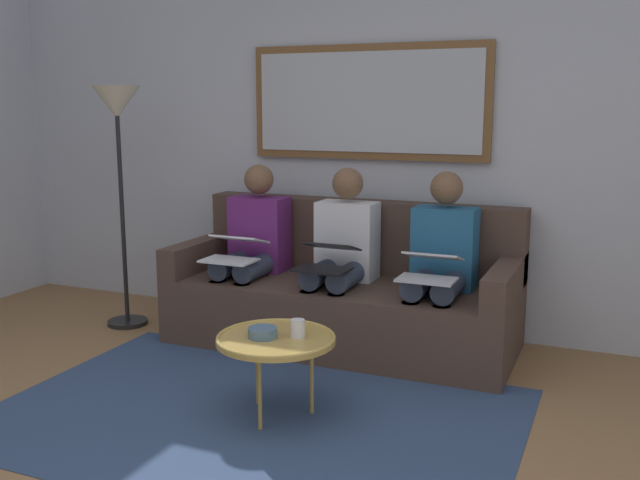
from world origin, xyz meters
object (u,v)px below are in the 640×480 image
at_px(person_middle, 342,252).
at_px(standing_lamp, 118,129).
at_px(laptop_black, 327,256).
at_px(laptop_silver, 430,266).
at_px(person_right, 253,245).
at_px(coffee_table, 276,340).
at_px(cup, 298,328).
at_px(bowl, 263,332).
at_px(laptop_white, 235,248).
at_px(couch, 345,295).
at_px(framed_mirror, 367,102).
at_px(person_left, 440,261).

distance_m(person_middle, standing_lamp, 1.74).
height_order(person_middle, laptop_black, person_middle).
bearing_deg(person_middle, laptop_silver, 159.14).
xyz_separation_m(laptop_silver, person_right, (1.28, -0.24, -0.02)).
xyz_separation_m(coffee_table, cup, (-0.10, -0.04, 0.06)).
bearing_deg(bowl, person_middle, -87.71).
bearing_deg(laptop_silver, person_middle, -20.86).
relative_size(laptop_white, standing_lamp, 0.22).
bearing_deg(laptop_white, bowl, 126.29).
distance_m(couch, framed_mirror, 1.30).
bearing_deg(laptop_black, framed_mirror, -90.00).
bearing_deg(person_right, coffee_table, 123.00).
xyz_separation_m(person_left, person_right, (1.28, 0.00, 0.00)).
bearing_deg(laptop_silver, coffee_table, 59.47).
bearing_deg(bowl, laptop_silver, -122.48).
xyz_separation_m(laptop_white, standing_lamp, (0.91, -0.04, 0.74)).
height_order(couch, person_middle, person_middle).
distance_m(cup, laptop_black, 0.91).
height_order(person_left, laptop_black, person_left).
bearing_deg(person_right, laptop_white, 90.00).
xyz_separation_m(person_middle, laptop_white, (0.64, 0.24, 0.02)).
relative_size(bowl, person_left, 0.13).
bearing_deg(standing_lamp, laptop_silver, 178.82).
height_order(bowl, laptop_white, laptop_white).
height_order(cup, laptop_black, laptop_black).
relative_size(cup, laptop_black, 0.24).
height_order(coffee_table, cup, cup).
xyz_separation_m(couch, person_middle, (0.00, 0.07, 0.30)).
distance_m(laptop_silver, laptop_black, 0.64).
distance_m(laptop_silver, person_middle, 0.69).
height_order(person_left, laptop_silver, person_left).
height_order(couch, laptop_silver, couch).
height_order(person_left, person_right, same).
relative_size(person_left, person_right, 1.00).
height_order(couch, bowl, couch).
bearing_deg(coffee_table, person_middle, -84.72).
height_order(framed_mirror, standing_lamp, framed_mirror).
bearing_deg(couch, laptop_silver, 153.97).
bearing_deg(person_left, cup, 68.53).
xyz_separation_m(person_middle, standing_lamp, (1.55, 0.20, 0.76)).
relative_size(coffee_table, person_right, 0.52).
bearing_deg(cup, coffee_table, 23.45).
bearing_deg(person_right, cup, 127.38).
distance_m(coffee_table, person_left, 1.28).
relative_size(coffee_table, laptop_silver, 1.72).
bearing_deg(person_middle, framed_mirror, -90.00).
bearing_deg(laptop_black, cup, 103.30).
bearing_deg(person_right, bowl, 120.31).
height_order(person_middle, laptop_white, person_middle).
relative_size(laptop_silver, laptop_black, 0.93).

